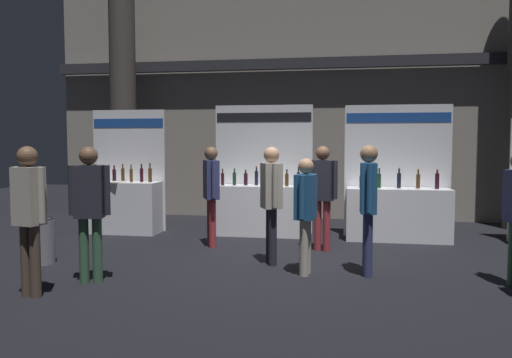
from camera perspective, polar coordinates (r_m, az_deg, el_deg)
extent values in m
plane|color=black|center=(7.94, 3.91, -9.10)|extent=(24.93, 24.93, 0.00)
cube|color=gray|center=(12.47, 6.24, 10.87)|extent=(12.46, 0.25, 6.57)
cube|color=#2D2D33|center=(12.21, 6.16, 12.56)|extent=(12.46, 0.20, 0.24)
cylinder|color=#423D38|center=(12.63, -14.45, 9.34)|extent=(0.60, 0.60, 5.98)
cube|color=white|center=(10.64, -14.45, -3.05)|extent=(1.46, 0.60, 1.02)
cube|color=white|center=(10.89, -13.79, 0.93)|extent=(1.53, 0.04, 2.46)
cube|color=navy|center=(10.86, -13.92, 6.00)|extent=(1.49, 0.01, 0.18)
cylinder|color=black|center=(10.75, -17.27, 0.44)|extent=(0.06, 0.06, 0.28)
cylinder|color=black|center=(10.74, -17.29, 1.37)|extent=(0.03, 0.03, 0.07)
cylinder|color=gold|center=(10.74, -17.30, 1.62)|extent=(0.03, 0.03, 0.02)
cylinder|color=black|center=(10.72, -16.32, 0.30)|extent=(0.06, 0.06, 0.23)
cylinder|color=black|center=(10.71, -16.34, 1.07)|extent=(0.03, 0.03, 0.06)
cylinder|color=gold|center=(10.71, -16.34, 1.28)|extent=(0.03, 0.03, 0.02)
cylinder|color=black|center=(10.68, -15.35, 0.37)|extent=(0.07, 0.07, 0.25)
cylinder|color=black|center=(10.67, -15.37, 1.19)|extent=(0.03, 0.03, 0.06)
cylinder|color=black|center=(10.67, -15.37, 1.41)|extent=(0.03, 0.03, 0.02)
cylinder|color=#472D14|center=(10.63, -14.46, 0.42)|extent=(0.07, 0.07, 0.27)
cylinder|color=#472D14|center=(10.62, -14.48, 1.34)|extent=(0.03, 0.03, 0.07)
cylinder|color=red|center=(10.62, -14.48, 1.59)|extent=(0.03, 0.03, 0.02)
cylinder|color=#472D14|center=(10.51, -13.59, 0.37)|extent=(0.06, 0.06, 0.26)
cylinder|color=#472D14|center=(10.51, -13.61, 1.27)|extent=(0.03, 0.03, 0.08)
cylinder|color=red|center=(10.50, -13.61, 1.52)|extent=(0.03, 0.03, 0.02)
cylinder|color=black|center=(10.51, -12.50, 0.42)|extent=(0.07, 0.07, 0.27)
cylinder|color=black|center=(10.50, -12.52, 1.38)|extent=(0.03, 0.03, 0.09)
cylinder|color=gold|center=(10.50, -12.52, 1.67)|extent=(0.03, 0.03, 0.02)
cylinder|color=#472D14|center=(10.45, -11.60, 0.41)|extent=(0.07, 0.07, 0.27)
cylinder|color=#472D14|center=(10.44, -11.61, 1.38)|extent=(0.03, 0.03, 0.09)
cylinder|color=black|center=(10.43, -11.62, 1.67)|extent=(0.03, 0.03, 0.02)
cube|color=silver|center=(10.45, -15.17, -0.33)|extent=(0.29, 0.39, 0.02)
cube|color=white|center=(10.06, 0.53, -3.47)|extent=(1.85, 0.60, 0.97)
cube|color=white|center=(10.32, 0.84, 1.10)|extent=(1.95, 0.04, 2.54)
cube|color=black|center=(10.30, 0.82, 6.82)|extent=(1.89, 0.01, 0.18)
cylinder|color=black|center=(10.09, -3.71, -0.03)|extent=(0.06, 0.06, 0.23)
cylinder|color=black|center=(10.08, -3.71, 0.82)|extent=(0.03, 0.03, 0.07)
cylinder|color=black|center=(10.08, -3.71, 1.07)|extent=(0.03, 0.03, 0.02)
cylinder|color=#19381E|center=(10.11, -2.40, 0.02)|extent=(0.07, 0.07, 0.25)
cylinder|color=#19381E|center=(10.10, -2.40, 0.90)|extent=(0.03, 0.03, 0.06)
cylinder|color=black|center=(10.09, -2.40, 1.13)|extent=(0.03, 0.03, 0.02)
cylinder|color=black|center=(10.11, -1.14, -0.03)|extent=(0.08, 0.08, 0.23)
cylinder|color=black|center=(10.10, -1.14, 0.81)|extent=(0.03, 0.03, 0.06)
cylinder|color=gold|center=(10.10, -1.14, 1.04)|extent=(0.03, 0.03, 0.02)
cylinder|color=black|center=(10.09, 0.05, 0.10)|extent=(0.07, 0.07, 0.28)
cylinder|color=black|center=(10.08, 0.05, 1.09)|extent=(0.03, 0.03, 0.07)
cylinder|color=red|center=(10.08, 0.05, 1.35)|extent=(0.03, 0.03, 0.02)
cylinder|color=#19381E|center=(9.89, 0.99, -0.06)|extent=(0.07, 0.07, 0.25)
cylinder|color=#19381E|center=(9.88, 0.99, 0.89)|extent=(0.03, 0.03, 0.08)
cylinder|color=gold|center=(9.88, 0.99, 1.16)|extent=(0.03, 0.03, 0.02)
cylinder|color=black|center=(9.95, 2.31, -0.08)|extent=(0.06, 0.06, 0.23)
cylinder|color=black|center=(9.94, 2.31, 0.81)|extent=(0.03, 0.03, 0.08)
cylinder|color=black|center=(9.94, 2.31, 1.08)|extent=(0.03, 0.03, 0.02)
cylinder|color=#472D14|center=(9.86, 3.42, -0.12)|extent=(0.07, 0.07, 0.24)
cylinder|color=#472D14|center=(9.85, 3.42, 0.77)|extent=(0.03, 0.03, 0.07)
cylinder|color=black|center=(9.85, 3.42, 1.02)|extent=(0.03, 0.03, 0.02)
cylinder|color=black|center=(9.98, 4.70, 0.00)|extent=(0.06, 0.06, 0.26)
cylinder|color=black|center=(9.97, 4.71, 0.99)|extent=(0.03, 0.03, 0.08)
cylinder|color=black|center=(9.96, 4.71, 1.28)|extent=(0.03, 0.03, 0.02)
cube|color=white|center=(9.86, 15.37, -3.79)|extent=(1.87, 0.60, 0.96)
cube|color=white|center=(10.12, 15.27, 0.81)|extent=(1.96, 0.04, 2.51)
cube|color=navy|center=(10.09, 15.39, 6.55)|extent=(1.90, 0.01, 0.18)
cylinder|color=black|center=(9.76, 11.53, -0.28)|extent=(0.07, 0.07, 0.23)
cylinder|color=black|center=(9.75, 11.55, 0.60)|extent=(0.03, 0.03, 0.07)
cylinder|color=black|center=(9.75, 11.55, 0.86)|extent=(0.03, 0.03, 0.02)
cylinder|color=#19381E|center=(9.79, 13.41, -0.20)|extent=(0.07, 0.07, 0.26)
cylinder|color=#19381E|center=(9.78, 13.43, 0.81)|extent=(0.03, 0.03, 0.09)
cylinder|color=black|center=(9.78, 13.44, 1.12)|extent=(0.03, 0.03, 0.02)
cylinder|color=black|center=(9.85, 15.48, -0.18)|extent=(0.07, 0.07, 0.27)
cylinder|color=black|center=(9.83, 15.50, 0.87)|extent=(0.03, 0.03, 0.09)
cylinder|color=gold|center=(9.83, 15.51, 1.17)|extent=(0.03, 0.03, 0.02)
cylinder|color=#472D14|center=(9.88, 17.43, -0.26)|extent=(0.07, 0.07, 0.26)
cylinder|color=#472D14|center=(9.87, 17.45, 0.74)|extent=(0.03, 0.03, 0.09)
cylinder|color=gold|center=(9.86, 17.46, 1.05)|extent=(0.03, 0.03, 0.02)
cylinder|color=black|center=(9.91, 19.33, -0.22)|extent=(0.07, 0.07, 0.28)
cylinder|color=black|center=(9.90, 19.36, 0.77)|extent=(0.03, 0.03, 0.07)
cylinder|color=gold|center=(9.89, 19.36, 1.02)|extent=(0.03, 0.03, 0.02)
cylinder|color=slate|center=(8.37, -22.51, -6.39)|extent=(0.36, 0.36, 0.67)
torus|color=black|center=(8.32, -22.58, -4.05)|extent=(0.35, 0.35, 0.02)
cylinder|color=#ADA393|center=(7.20, 5.60, -7.35)|extent=(0.12, 0.12, 0.77)
cylinder|color=#ADA393|center=(7.07, 5.32, -7.57)|extent=(0.12, 0.12, 0.77)
cube|color=navy|center=(7.03, 5.50, -1.96)|extent=(0.30, 0.37, 0.61)
sphere|color=tan|center=(7.00, 5.52, 1.42)|extent=(0.21, 0.21, 0.21)
cylinder|color=navy|center=(7.23, 5.91, -1.67)|extent=(0.08, 0.08, 0.58)
cylinder|color=navy|center=(6.83, 5.07, -2.01)|extent=(0.08, 0.08, 0.58)
cylinder|color=navy|center=(7.36, 26.09, -1.45)|extent=(0.08, 0.08, 0.61)
cylinder|color=#23232D|center=(7.61, 1.84, -6.43)|extent=(0.12, 0.12, 0.84)
cylinder|color=#23232D|center=(7.75, 1.55, -6.24)|extent=(0.12, 0.12, 0.84)
cube|color=#ADA393|center=(7.58, 1.71, -0.74)|extent=(0.36, 0.39, 0.66)
sphere|color=tan|center=(7.56, 1.72, 2.69)|extent=(0.23, 0.23, 0.23)
cylinder|color=#ADA393|center=(7.39, 2.13, -0.74)|extent=(0.08, 0.08, 0.63)
cylinder|color=#ADA393|center=(7.78, 1.31, -0.49)|extent=(0.08, 0.08, 0.63)
cylinder|color=#47382D|center=(6.60, -23.16, -8.36)|extent=(0.12, 0.12, 0.85)
cylinder|color=#47382D|center=(6.70, -24.01, -8.20)|extent=(0.12, 0.12, 0.85)
cube|color=#ADA393|center=(6.53, -23.78, -1.73)|extent=(0.35, 0.31, 0.67)
sphere|color=brown|center=(6.50, -23.90, 2.30)|extent=(0.23, 0.23, 0.23)
cylinder|color=#ADA393|center=(6.39, -22.57, -1.66)|extent=(0.08, 0.08, 0.64)
cylinder|color=#ADA393|center=(6.67, -24.94, -1.50)|extent=(0.08, 0.08, 0.64)
cylinder|color=navy|center=(7.29, 12.15, -6.94)|extent=(0.12, 0.12, 0.85)
cylinder|color=navy|center=(7.14, 12.23, -7.17)|extent=(0.12, 0.12, 0.85)
cube|color=navy|center=(7.11, 12.28, -0.99)|extent=(0.22, 0.37, 0.68)
sphere|color=#8C6647|center=(7.08, 12.34, 2.73)|extent=(0.23, 0.23, 0.23)
cylinder|color=navy|center=(7.33, 12.16, -0.70)|extent=(0.08, 0.08, 0.64)
cylinder|color=navy|center=(6.88, 12.41, -1.02)|extent=(0.08, 0.08, 0.64)
cylinder|color=maroon|center=(8.91, -4.83, -4.90)|extent=(0.12, 0.12, 0.84)
cylinder|color=maroon|center=(9.10, -5.03, -4.72)|extent=(0.12, 0.12, 0.84)
cube|color=navy|center=(8.92, -4.96, -0.06)|extent=(0.38, 0.48, 0.66)
sphere|color=brown|center=(8.90, -4.98, 2.84)|extent=(0.23, 0.23, 0.23)
cylinder|color=navy|center=(8.66, -4.67, -0.07)|extent=(0.08, 0.08, 0.63)
cylinder|color=navy|center=(9.17, -5.24, 0.16)|extent=(0.08, 0.08, 0.63)
cylinder|color=maroon|center=(8.68, 7.80, -5.15)|extent=(0.12, 0.12, 0.84)
cylinder|color=maroon|center=(8.72, 6.81, -5.09)|extent=(0.12, 0.12, 0.84)
cube|color=#23232D|center=(8.61, 7.35, -0.17)|extent=(0.38, 0.29, 0.67)
sphere|color=brown|center=(8.59, 7.38, 2.86)|extent=(0.23, 0.23, 0.23)
cylinder|color=#23232D|center=(8.55, 8.72, -0.10)|extent=(0.08, 0.08, 0.63)
cylinder|color=#23232D|center=(8.68, 6.00, -0.01)|extent=(0.08, 0.08, 0.63)
cylinder|color=#33563D|center=(7.00, -17.09, -7.51)|extent=(0.12, 0.12, 0.85)
cylinder|color=#33563D|center=(7.04, -18.43, -7.48)|extent=(0.12, 0.12, 0.85)
cube|color=#23232D|center=(6.91, -17.90, -1.33)|extent=(0.40, 0.32, 0.67)
sphere|color=brown|center=(6.89, -17.98, 2.46)|extent=(0.23, 0.23, 0.23)
cylinder|color=#23232D|center=(6.86, -16.10, -1.19)|extent=(0.08, 0.08, 0.64)
cylinder|color=#23232D|center=(6.97, -19.67, -1.19)|extent=(0.08, 0.08, 0.64)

